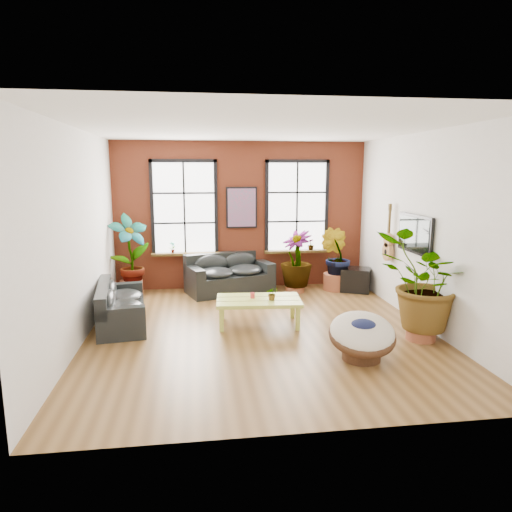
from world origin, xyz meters
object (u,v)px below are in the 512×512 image
(sofa_back, at_px, (229,275))
(sofa_left, at_px, (119,306))
(coffee_table, at_px, (259,302))
(papasan_chair, at_px, (362,335))

(sofa_back, relative_size, sofa_left, 1.07)
(sofa_back, distance_m, sofa_left, 3.03)
(sofa_back, height_order, coffee_table, sofa_back)
(sofa_back, xyz_separation_m, coffee_table, (0.37, -2.44, 0.03))
(sofa_left, relative_size, coffee_table, 1.27)
(sofa_back, distance_m, coffee_table, 2.47)
(sofa_left, height_order, coffee_table, sofa_left)
(sofa_back, relative_size, papasan_chair, 1.84)
(coffee_table, xyz_separation_m, papasan_chair, (1.32, -1.79, -0.05))
(sofa_left, bearing_deg, papasan_chair, -126.64)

